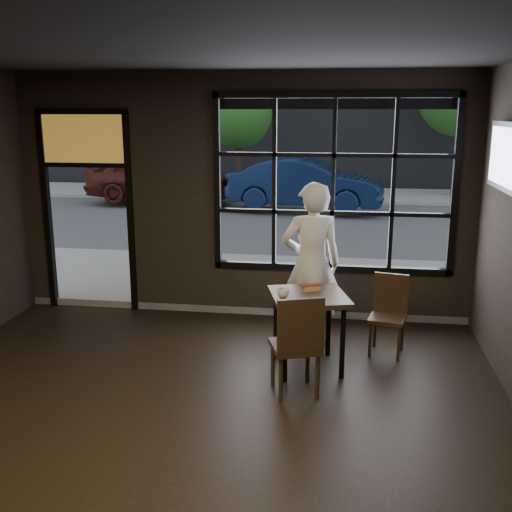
% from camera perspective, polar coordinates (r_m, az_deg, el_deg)
% --- Properties ---
extents(floor, '(6.00, 7.00, 0.02)m').
position_cam_1_polar(floor, '(5.15, -8.38, -18.50)').
color(floor, black).
rests_on(floor, ground).
extents(ceiling, '(6.00, 7.00, 0.02)m').
position_cam_1_polar(ceiling, '(4.38, -9.95, 19.88)').
color(ceiling, black).
rests_on(ceiling, ground).
extents(window_frame, '(3.06, 0.12, 2.28)m').
position_cam_1_polar(window_frame, '(7.71, 7.34, 6.80)').
color(window_frame, black).
rests_on(window_frame, ground).
extents(stained_transom, '(1.20, 0.06, 0.70)m').
position_cam_1_polar(stained_transom, '(8.39, -16.10, 10.72)').
color(stained_transom, orange).
rests_on(stained_transom, ground).
extents(street_asphalt, '(60.00, 41.00, 0.04)m').
position_cam_1_polar(street_asphalt, '(28.32, 5.61, 8.24)').
color(street_asphalt, '#545456').
rests_on(street_asphalt, ground).
extents(cafe_table, '(0.95, 0.95, 0.84)m').
position_cam_1_polar(cafe_table, '(6.48, 4.97, -7.14)').
color(cafe_table, '#302114').
rests_on(cafe_table, floor).
extents(chair_near, '(0.57, 0.57, 1.03)m').
position_cam_1_polar(chair_near, '(5.90, 3.74, -8.27)').
color(chair_near, '#302114').
rests_on(chair_near, floor).
extents(chair_window, '(0.47, 0.47, 0.90)m').
position_cam_1_polar(chair_window, '(6.97, 12.42, -5.60)').
color(chair_window, '#302114').
rests_on(chair_window, floor).
extents(man, '(0.80, 0.62, 1.93)m').
position_cam_1_polar(man, '(7.01, 5.29, -0.80)').
color(man, silver).
rests_on(man, floor).
extents(hotdog, '(0.22, 0.15, 0.06)m').
position_cam_1_polar(hotdog, '(6.46, 5.32, -3.06)').
color(hotdog, tan).
rests_on(hotdog, cafe_table).
extents(cup, '(0.13, 0.13, 0.10)m').
position_cam_1_polar(cup, '(6.20, 2.62, -3.56)').
color(cup, silver).
rests_on(cup, cafe_table).
extents(tv, '(0.13, 1.15, 0.67)m').
position_cam_1_polar(tv, '(6.49, 22.86, 8.73)').
color(tv, black).
rests_on(tv, wall_right).
extents(navy_car, '(4.23, 1.87, 1.35)m').
position_cam_1_polar(navy_car, '(16.15, 4.74, 6.87)').
color(navy_car, '#0C1C3C').
rests_on(navy_car, street_asphalt).
extents(maroon_car, '(4.20, 1.70, 1.43)m').
position_cam_1_polar(maroon_car, '(17.70, -9.12, 7.49)').
color(maroon_car, '#4A1911').
rests_on(maroon_car, street_asphalt).
extents(tree_left, '(2.13, 2.13, 3.64)m').
position_cam_1_polar(tree_left, '(19.05, -1.73, 13.36)').
color(tree_left, '#332114').
rests_on(tree_left, street_asphalt).
extents(tree_right, '(2.65, 2.65, 4.52)m').
position_cam_1_polar(tree_right, '(19.62, 19.02, 14.47)').
color(tree_right, '#332114').
rests_on(tree_right, street_asphalt).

